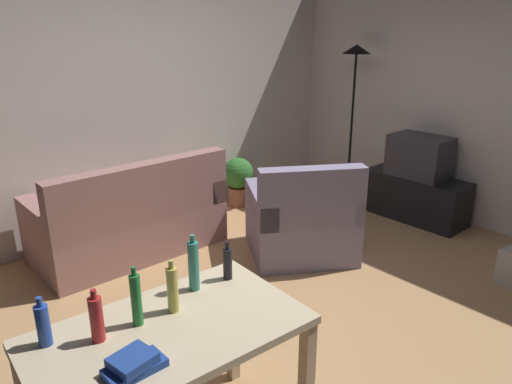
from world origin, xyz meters
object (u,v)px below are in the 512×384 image
at_px(torchiere_lamp, 355,81).
at_px(bottle_blue, 43,324).
at_px(bottle_green, 136,299).
at_px(couch, 132,222).
at_px(potted_plant, 238,178).
at_px(armchair, 302,222).
at_px(bottle_red, 97,318).
at_px(bottle_squat, 173,289).
at_px(desk, 170,349).
at_px(bottle_tall, 194,265).
at_px(tv, 420,156).
at_px(bottle_dark, 228,263).
at_px(tv_stand, 415,197).
at_px(book_stack, 134,364).

height_order(torchiere_lamp, bottle_blue, torchiere_lamp).
bearing_deg(bottle_green, couch, 63.75).
bearing_deg(potted_plant, armchair, -105.90).
height_order(bottle_red, bottle_squat, bottle_squat).
xyz_separation_m(desk, bottle_red, (-0.27, 0.12, 0.22)).
bearing_deg(potted_plant, bottle_squat, -134.60).
xyz_separation_m(desk, potted_plant, (2.48, 2.52, -0.32)).
bearing_deg(torchiere_lamp, bottle_squat, -154.00).
distance_m(torchiere_lamp, bottle_blue, 4.45).
height_order(bottle_red, bottle_tall, bottle_tall).
height_order(tv, bottle_dark, bottle_dark).
distance_m(tv_stand, bottle_green, 3.89).
bearing_deg(bottle_squat, bottle_red, 176.57).
xyz_separation_m(torchiere_lamp, book_stack, (-3.92, -2.00, -0.62)).
height_order(tv, book_stack, tv).
distance_m(tv_stand, bottle_squat, 3.72).
bearing_deg(armchair, book_stack, 60.96).
bearing_deg(bottle_tall, tv_stand, 12.26).
distance_m(tv_stand, torchiere_lamp, 1.49).
relative_size(couch, armchair, 1.38).
height_order(tv, bottle_blue, bottle_blue).
distance_m(tv_stand, desk, 3.81).
bearing_deg(bottle_red, book_stack, -86.73).
distance_m(potted_plant, bottle_green, 3.56).
bearing_deg(book_stack, tv_stand, 15.55).
height_order(bottle_blue, book_stack, bottle_blue).
distance_m(bottle_green, bottle_tall, 0.37).
bearing_deg(book_stack, bottle_green, 58.66).
height_order(couch, bottle_green, bottle_green).
height_order(bottle_dark, book_stack, bottle_dark).
distance_m(torchiere_lamp, bottle_squat, 4.01).
bearing_deg(bottle_blue, bottle_squat, -14.76).
distance_m(bottle_green, book_stack, 0.33).
bearing_deg(bottle_green, bottle_squat, -4.61).
bearing_deg(couch, desk, 66.76).
height_order(couch, desk, couch).
distance_m(couch, potted_plant, 1.56).
bearing_deg(bottle_blue, bottle_green, -19.46).
xyz_separation_m(tv, bottle_squat, (-3.58, -0.83, 0.18)).
height_order(tv, bottle_tall, bottle_tall).
relative_size(torchiere_lamp, bottle_green, 6.34).
relative_size(couch, bottle_red, 6.88).
relative_size(tv_stand, bottle_tall, 3.69).
xyz_separation_m(bottle_red, bottle_dark, (0.74, 0.05, -0.02)).
height_order(potted_plant, bottle_red, bottle_red).
height_order(couch, bottle_tall, bottle_tall).
xyz_separation_m(desk, bottle_squat, (0.09, 0.10, 0.23)).
xyz_separation_m(bottle_dark, book_stack, (-0.72, -0.33, -0.06)).
bearing_deg(potted_plant, book_stack, -135.54).
relative_size(desk, armchair, 1.03).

